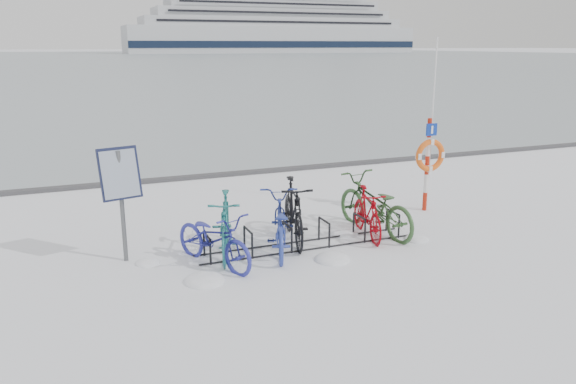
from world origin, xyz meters
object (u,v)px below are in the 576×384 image
(bike_rack, at_px, (306,237))
(info_board, at_px, (120,180))
(cruise_ferry, at_px, (272,26))
(lifebuoy_station, at_px, (430,155))

(bike_rack, height_order, info_board, info_board)
(bike_rack, distance_m, cruise_ferry, 237.16)
(bike_rack, xyz_separation_m, cruise_ferry, (80.97, 222.64, 10.85))
(info_board, bearing_deg, cruise_ferry, 55.33)
(bike_rack, height_order, lifebuoy_station, lifebuoy_station)
(bike_rack, relative_size, info_board, 2.08)
(lifebuoy_station, bearing_deg, info_board, -174.60)
(lifebuoy_station, xyz_separation_m, cruise_ferry, (77.65, 221.58, 9.80))
(info_board, distance_m, lifebuoy_station, 6.42)
(info_board, bearing_deg, bike_rack, -22.39)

